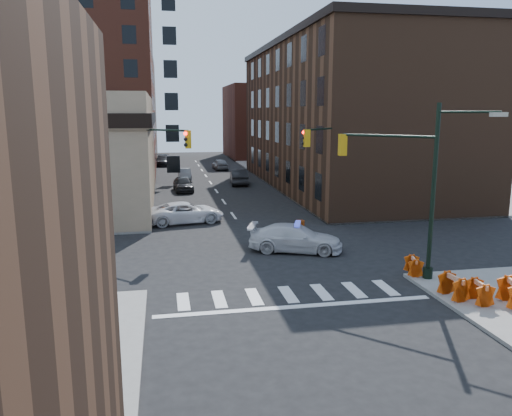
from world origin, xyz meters
name	(u,v)px	position (x,y,z in m)	size (l,w,h in m)	color
ground	(258,252)	(0.00, 0.00, 0.00)	(140.00, 140.00, 0.00)	black
sidewalk_nw	(0,181)	(-23.00, 32.75, 0.07)	(34.00, 54.50, 0.15)	gray
sidewalk_ne	(386,172)	(23.00, 32.75, 0.07)	(34.00, 54.50, 0.15)	gray
bank_building	(12,153)	(-17.00, 16.50, 4.50)	(22.00, 22.00, 9.00)	#9A8165
apartment_block	(49,76)	(-18.50, 40.00, 12.00)	(25.00, 25.00, 24.00)	brown
commercial_row_ne	(342,119)	(13.00, 22.50, 7.00)	(14.00, 34.00, 14.00)	#482C1C
filler_nw	(95,110)	(-16.00, 62.00, 8.00)	(20.00, 18.00, 16.00)	brown
filler_ne	(275,122)	(14.00, 58.00, 6.00)	(16.00, 16.00, 12.00)	brown
signal_pole_se	(410,181)	(6.04, -5.52, 4.61)	(5.40, 5.27, 8.00)	black
signal_pole_nw	(151,167)	(-5.85, 5.34, 4.34)	(3.58, 3.67, 8.00)	black
signal_pole_ne	(329,163)	(5.84, 5.35, 4.34)	(3.67, 3.58, 8.00)	black
tree_ne_near	(281,151)	(7.50, 26.00, 3.49)	(3.00, 3.00, 4.85)	black
tree_ne_far	(266,146)	(7.50, 34.00, 3.49)	(3.00, 3.00, 4.85)	black
police_car	(295,238)	(2.07, -0.27, 0.76)	(2.13, 5.24, 1.52)	silver
pickup	(186,212)	(-3.65, 8.24, 0.74)	(2.46, 5.33, 1.48)	white
parked_car_wnear	(183,184)	(-3.23, 22.40, 0.73)	(1.73, 4.30, 1.47)	black
parked_car_wfar	(185,174)	(-2.70, 30.69, 0.65)	(1.38, 3.97, 1.31)	gray
parked_car_wdeep	(163,160)	(-5.13, 46.77, 0.76)	(2.12, 5.23, 1.52)	black
parked_car_enear	(239,177)	(2.89, 26.12, 0.81)	(1.72, 4.92, 1.62)	black
parked_car_efar	(220,164)	(2.50, 40.32, 0.73)	(1.73, 4.31, 1.47)	gray
pedestrian_a	(116,219)	(-8.23, 6.00, 0.93)	(0.57, 0.37, 1.55)	black
pedestrian_b	(75,210)	(-11.19, 8.81, 1.08)	(0.90, 0.70, 1.86)	black
pedestrian_c	(91,206)	(-10.25, 9.94, 1.13)	(1.15, 0.48, 1.96)	#202530
barrel_road	(300,228)	(3.35, 3.28, 0.48)	(0.53, 0.53, 0.95)	#E7540A
barrel_bank	(166,215)	(-5.05, 8.87, 0.51)	(0.58, 0.58, 1.03)	#F0570B
barricade_se_a	(414,266)	(6.40, -5.70, 0.56)	(1.09, 0.55, 0.82)	red
barricade_se_b	(479,292)	(7.26, -9.50, 0.59)	(1.18, 0.59, 0.89)	#D26009
barricade_se_c	(454,287)	(6.54, -8.82, 0.63)	(1.29, 0.64, 0.97)	#EF5D0B
barricade_nw_a	(99,220)	(-9.50, 7.57, 0.60)	(1.21, 0.61, 0.91)	orange
barricade_nw_b	(73,227)	(-10.85, 5.70, 0.56)	(1.09, 0.54, 0.81)	red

